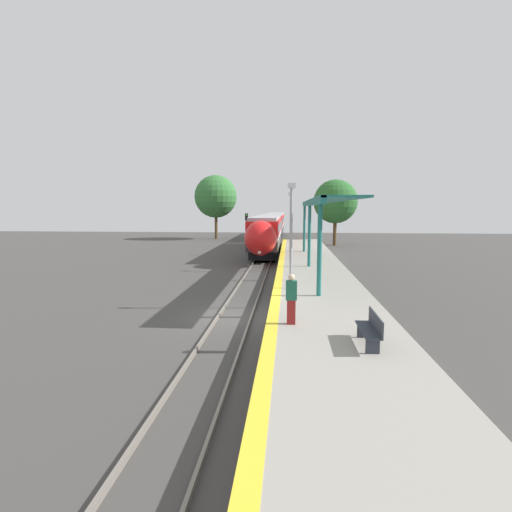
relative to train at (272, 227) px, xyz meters
name	(u,v)px	position (x,y,z in m)	size (l,w,h in m)	color
ground_plane	(235,317)	(0.00, -35.46, -2.24)	(120.00, 120.00, 0.00)	#423F3D
rail_left	(219,315)	(-0.72, -35.46, -2.16)	(0.08, 90.00, 0.15)	slate
rail_right	(252,316)	(0.72, -35.46, -2.16)	(0.08, 90.00, 0.15)	slate
train	(272,227)	(0.00, 0.00, 0.00)	(2.75, 43.51, 3.90)	black
platform_right	(322,308)	(3.75, -35.46, -1.76)	(4.37, 64.00, 0.97)	gray
platform_bench	(371,328)	(4.59, -41.38, -0.80)	(0.44, 1.75, 0.89)	#2D333D
person_waiting	(291,298)	(2.40, -39.52, -0.42)	(0.36, 0.22, 1.66)	maroon
railway_signal	(247,230)	(-1.97, -12.43, 0.34)	(0.28, 0.28, 4.19)	#59595E
lamppost_near	(291,228)	(2.40, -33.65, 1.57)	(0.36, 0.20, 4.92)	#9E9EA3
lamppost_mid	(291,221)	(2.40, -22.54, 1.57)	(0.36, 0.20, 4.92)	#9E9EA3
station_canopy	(319,204)	(4.19, -26.38, 2.75)	(2.02, 20.58, 4.29)	#1E6B66
background_tree_left	(216,197)	(-8.84, 8.03, 4.19)	(6.42, 6.42, 9.65)	brown
background_tree_right	(335,202)	(8.05, -1.25, 3.28)	(5.49, 5.49, 8.28)	brown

